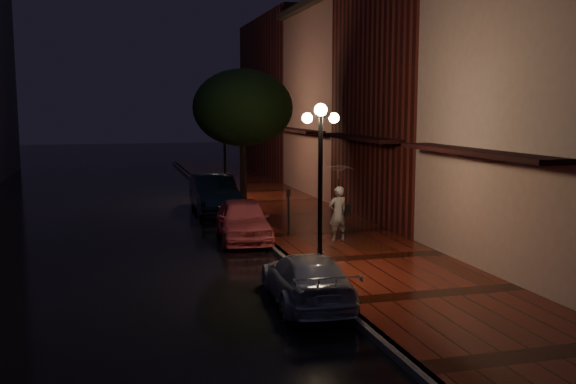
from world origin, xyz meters
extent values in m
plane|color=black|center=(0.00, 0.00, 0.00)|extent=(120.00, 120.00, 0.00)
cube|color=#42160B|center=(2.25, 0.00, 0.07)|extent=(4.50, 60.00, 0.15)
cube|color=#595451|center=(0.00, 0.00, 0.07)|extent=(0.25, 60.00, 0.15)
cube|color=gray|center=(7.00, -6.00, 4.25)|extent=(5.00, 8.00, 8.50)
cube|color=#511914|center=(7.00, 2.00, 5.50)|extent=(5.00, 8.00, 11.00)
cube|color=#8C5951|center=(7.00, 10.00, 4.50)|extent=(5.00, 8.00, 9.00)
cube|color=#511914|center=(7.00, 20.00, 5.00)|extent=(5.00, 12.00, 10.00)
cylinder|color=black|center=(0.35, -5.00, 2.15)|extent=(0.12, 0.12, 4.00)
cylinder|color=black|center=(0.35, -5.00, 0.30)|extent=(0.36, 0.36, 0.30)
cube|color=black|center=(0.35, -5.00, 4.15)|extent=(0.70, 0.08, 0.08)
sphere|color=#FFDD99|center=(0.35, -5.00, 4.30)|extent=(0.32, 0.32, 0.32)
sphere|color=#FFDD99|center=(0.00, -5.00, 4.10)|extent=(0.26, 0.26, 0.26)
sphere|color=#FFDD99|center=(0.70, -5.00, 4.10)|extent=(0.26, 0.26, 0.26)
cylinder|color=black|center=(0.35, 9.00, 2.15)|extent=(0.12, 0.12, 4.00)
cylinder|color=black|center=(0.35, 9.00, 0.30)|extent=(0.36, 0.36, 0.30)
cube|color=black|center=(0.35, 9.00, 4.15)|extent=(0.70, 0.08, 0.08)
sphere|color=#FFDD99|center=(0.35, 9.00, 4.30)|extent=(0.32, 0.32, 0.32)
sphere|color=#FFDD99|center=(0.00, 9.00, 4.10)|extent=(0.26, 0.26, 0.26)
sphere|color=#FFDD99|center=(0.70, 9.00, 4.10)|extent=(0.26, 0.26, 0.26)
cylinder|color=black|center=(0.60, 6.00, 1.75)|extent=(0.28, 0.28, 3.20)
ellipsoid|color=black|center=(0.60, 6.00, 4.35)|extent=(4.16, 4.16, 3.20)
sphere|color=black|center=(1.30, 6.60, 3.75)|extent=(1.80, 1.80, 1.80)
sphere|color=black|center=(0.00, 5.30, 3.85)|extent=(1.80, 1.80, 1.80)
imported|color=#E05C64|center=(-0.60, 0.16, 0.69)|extent=(1.99, 4.19, 1.38)
imported|color=black|center=(-0.60, 6.33, 0.78)|extent=(1.72, 4.74, 1.55)
imported|color=#AFB1B7|center=(-0.60, -6.96, 0.57)|extent=(1.86, 4.01, 1.13)
imported|color=white|center=(2.15, -1.39, 1.02)|extent=(0.69, 0.51, 1.75)
imported|color=silver|center=(2.15, -1.39, 2.13)|extent=(1.02, 1.04, 0.93)
cylinder|color=black|center=(2.15, -1.39, 1.43)|extent=(0.02, 0.02, 1.40)
cube|color=black|center=(2.44, -1.44, 1.14)|extent=(0.14, 0.33, 0.35)
cylinder|color=black|center=(1.00, 0.36, 0.77)|extent=(0.07, 0.07, 1.24)
cube|color=black|center=(1.00, 0.36, 1.50)|extent=(0.15, 0.13, 0.25)
camera|label=1|loc=(-4.72, -20.27, 4.36)|focal=40.00mm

